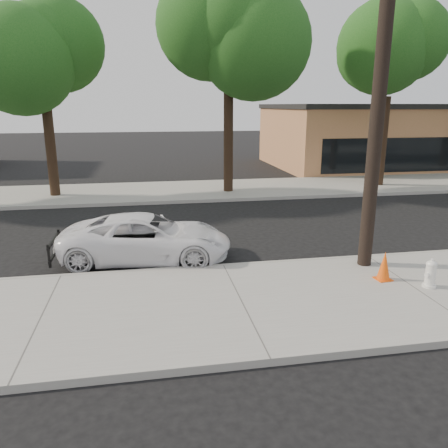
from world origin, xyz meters
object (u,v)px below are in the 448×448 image
at_px(utility_pole, 380,80).
at_px(police_cruiser, 147,238).
at_px(traffic_cone, 384,266).
at_px(fire_hydrant, 430,274).

xyz_separation_m(utility_pole, police_cruiser, (-5.52, 1.73, -4.06)).
relative_size(utility_pole, traffic_cone, 13.11).
distance_m(police_cruiser, traffic_cone, 6.12).
relative_size(police_cruiser, fire_hydrant, 7.26).
distance_m(utility_pole, traffic_cone, 4.34).
bearing_deg(fire_hydrant, traffic_cone, 121.19).
bearing_deg(utility_pole, police_cruiser, 162.60).
bearing_deg(traffic_cone, fire_hydrant, -36.21).
bearing_deg(traffic_cone, police_cruiser, 153.17).
bearing_deg(police_cruiser, fire_hydrant, -110.91).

